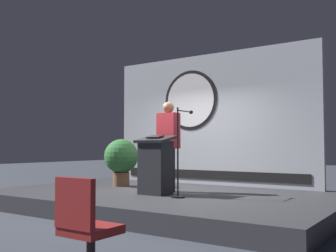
# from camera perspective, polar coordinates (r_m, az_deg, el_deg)

# --- Properties ---
(ground_plane) EXTENTS (40.00, 40.00, 0.00)m
(ground_plane) POSITION_cam_1_polar(r_m,az_deg,el_deg) (7.73, -0.70, -11.57)
(ground_plane) COLOR #383D47
(stage_platform) EXTENTS (6.40, 4.00, 0.30)m
(stage_platform) POSITION_cam_1_polar(r_m,az_deg,el_deg) (7.71, -0.70, -10.46)
(stage_platform) COLOR #333338
(stage_platform) RESTS_ON ground
(banner_display) EXTENTS (5.03, 0.12, 2.98)m
(banner_display) POSITION_cam_1_polar(r_m,az_deg,el_deg) (9.25, 5.79, 1.02)
(banner_display) COLOR #B2B7C1
(banner_display) RESTS_ON stage_platform
(podium) EXTENTS (0.64, 0.50, 1.07)m
(podium) POSITION_cam_1_polar(r_m,az_deg,el_deg) (7.28, -1.78, -5.59)
(podium) COLOR #26262B
(podium) RESTS_ON stage_platform
(speaker_person) EXTENTS (0.40, 0.26, 1.72)m
(speaker_person) POSITION_cam_1_polar(r_m,az_deg,el_deg) (7.69, 0.05, -2.78)
(speaker_person) COLOR black
(speaker_person) RESTS_ON stage_platform
(microphone_stand) EXTENTS (0.24, 0.60, 1.53)m
(microphone_stand) POSITION_cam_1_polar(r_m,az_deg,el_deg) (6.88, 1.68, -5.53)
(microphone_stand) COLOR black
(microphone_stand) RESTS_ON stage_platform
(potted_plant) EXTENTS (0.75, 0.75, 1.02)m
(potted_plant) POSITION_cam_1_polar(r_m,az_deg,el_deg) (8.86, -6.64, -4.55)
(potted_plant) COLOR brown
(potted_plant) RESTS_ON stage_platform
(audience_chair_left) EXTENTS (0.44, 0.45, 0.89)m
(audience_chair_left) POSITION_cam_1_polar(r_m,az_deg,el_deg) (3.72, -11.74, -13.17)
(audience_chair_left) COLOR black
(audience_chair_left) RESTS_ON ground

